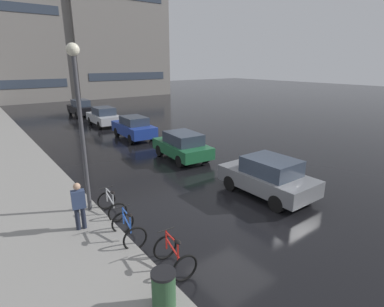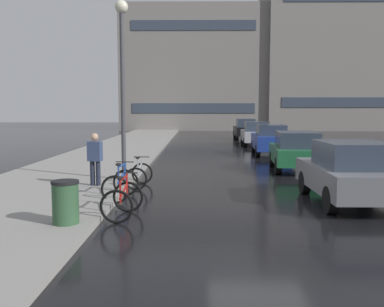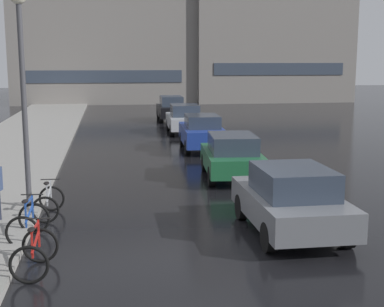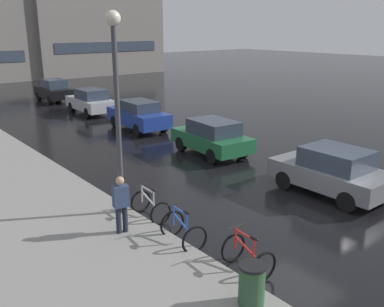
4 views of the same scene
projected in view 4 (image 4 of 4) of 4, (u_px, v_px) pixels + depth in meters
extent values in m
plane|color=black|center=(295.00, 217.00, 12.53)|extent=(140.00, 140.00, 0.00)
torus|color=black|center=(233.00, 248.00, 10.05)|extent=(0.73, 0.11, 0.73)
torus|color=black|center=(264.00, 267.00, 9.24)|extent=(0.73, 0.11, 0.73)
cube|color=red|center=(254.00, 250.00, 9.43)|extent=(0.04, 0.04, 0.53)
cube|color=red|center=(236.00, 238.00, 9.91)|extent=(0.04, 0.04, 0.56)
cube|color=red|center=(245.00, 235.00, 9.60)|extent=(0.08, 0.62, 0.04)
cube|color=red|center=(245.00, 247.00, 9.67)|extent=(0.09, 0.70, 0.25)
ellipsoid|color=black|center=(254.00, 238.00, 9.35)|extent=(0.16, 0.27, 0.07)
cylinder|color=black|center=(236.00, 227.00, 9.82)|extent=(0.50, 0.07, 0.03)
torus|color=black|center=(172.00, 224.00, 11.25)|extent=(0.74, 0.13, 0.74)
torus|color=black|center=(195.00, 240.00, 10.41)|extent=(0.74, 0.13, 0.74)
cube|color=#234CA8|center=(187.00, 224.00, 10.60)|extent=(0.04, 0.04, 0.57)
cube|color=#234CA8|center=(174.00, 215.00, 11.11)|extent=(0.04, 0.04, 0.57)
cube|color=#234CA8|center=(180.00, 211.00, 10.78)|extent=(0.10, 0.64, 0.04)
cube|color=#234CA8|center=(181.00, 222.00, 10.85)|extent=(0.11, 0.72, 0.26)
ellipsoid|color=black|center=(187.00, 212.00, 10.51)|extent=(0.16, 0.27, 0.07)
cylinder|color=black|center=(174.00, 204.00, 11.02)|extent=(0.50, 0.08, 0.03)
torus|color=black|center=(141.00, 201.00, 12.79)|extent=(0.69, 0.09, 0.68)
torus|color=black|center=(161.00, 213.00, 11.94)|extent=(0.69, 0.09, 0.68)
cube|color=#ADAFB5|center=(154.00, 200.00, 12.13)|extent=(0.04, 0.04, 0.56)
cube|color=#ADAFB5|center=(142.00, 194.00, 12.65)|extent=(0.04, 0.04, 0.52)
cube|color=#ADAFB5|center=(147.00, 189.00, 12.32)|extent=(0.06, 0.66, 0.04)
cube|color=#ADAFB5|center=(148.00, 199.00, 12.38)|extent=(0.07, 0.75, 0.27)
ellipsoid|color=black|center=(153.00, 190.00, 12.05)|extent=(0.15, 0.27, 0.07)
cylinder|color=black|center=(142.00, 185.00, 12.57)|extent=(0.50, 0.05, 0.03)
cube|color=slate|center=(331.00, 175.00, 14.12)|extent=(1.95, 3.87, 0.63)
cube|color=#2D3847|center=(337.00, 158.00, 13.83)|extent=(1.59, 2.02, 0.63)
cylinder|color=black|center=(285.00, 180.00, 14.59)|extent=(0.22, 0.64, 0.64)
cylinder|color=black|center=(315.00, 170.00, 15.63)|extent=(0.22, 0.64, 0.64)
cylinder|color=black|center=(347.00, 202.00, 12.80)|extent=(0.22, 0.64, 0.64)
cylinder|color=black|center=(377.00, 189.00, 13.84)|extent=(0.22, 0.64, 0.64)
cube|color=#1E6038|center=(211.00, 140.00, 18.55)|extent=(2.13, 3.92, 0.61)
cube|color=#2D3847|center=(214.00, 127.00, 18.26)|extent=(1.66, 2.23, 0.59)
cylinder|color=black|center=(181.00, 144.00, 19.13)|extent=(0.27, 0.66, 0.64)
cylinder|color=black|center=(210.00, 139.00, 20.00)|extent=(0.27, 0.66, 0.64)
cylinder|color=black|center=(212.00, 156.00, 17.27)|extent=(0.27, 0.66, 0.64)
cylinder|color=black|center=(243.00, 150.00, 18.14)|extent=(0.27, 0.66, 0.64)
cube|color=navy|center=(138.00, 117.00, 22.95)|extent=(1.94, 4.23, 0.72)
cube|color=#2D3847|center=(139.00, 106.00, 22.64)|extent=(1.52, 2.12, 0.54)
cylinder|color=black|center=(115.00, 121.00, 23.62)|extent=(0.25, 0.65, 0.64)
cylinder|color=black|center=(139.00, 118.00, 24.48)|extent=(0.25, 0.65, 0.64)
cylinder|color=black|center=(138.00, 130.00, 21.63)|extent=(0.25, 0.65, 0.64)
cylinder|color=black|center=(163.00, 126.00, 22.49)|extent=(0.25, 0.65, 0.64)
cube|color=#B2B5BA|center=(91.00, 104.00, 27.21)|extent=(1.94, 4.13, 0.65)
cube|color=#2D3847|center=(91.00, 94.00, 26.91)|extent=(1.54, 2.09, 0.61)
cylinder|color=black|center=(72.00, 107.00, 27.82)|extent=(0.24, 0.65, 0.64)
cylinder|color=black|center=(94.00, 105.00, 28.73)|extent=(0.24, 0.65, 0.64)
cylinder|color=black|center=(88.00, 113.00, 25.89)|extent=(0.24, 0.65, 0.64)
cylinder|color=black|center=(111.00, 110.00, 26.80)|extent=(0.24, 0.65, 0.64)
cube|color=black|center=(54.00, 92.00, 31.69)|extent=(1.75, 3.82, 0.69)
cube|color=#2D3847|center=(54.00, 84.00, 31.39)|extent=(1.42, 1.99, 0.64)
cylinder|color=black|center=(39.00, 96.00, 32.23)|extent=(0.23, 0.64, 0.64)
cylinder|color=black|center=(58.00, 94.00, 33.12)|extent=(0.23, 0.64, 0.64)
cylinder|color=black|center=(50.00, 100.00, 30.46)|extent=(0.23, 0.64, 0.64)
cylinder|color=black|center=(70.00, 98.00, 31.35)|extent=(0.23, 0.64, 0.64)
cylinder|color=#1E2333|center=(119.00, 222.00, 11.18)|extent=(0.14, 0.14, 0.87)
cylinder|color=#1E2333|center=(125.00, 221.00, 11.26)|extent=(0.14, 0.14, 0.87)
cube|color=navy|center=(121.00, 196.00, 11.01)|extent=(0.44, 0.31, 0.57)
sphere|color=tan|center=(120.00, 181.00, 10.89)|extent=(0.22, 0.22, 0.22)
cylinder|color=#424247|center=(118.00, 127.00, 11.82)|extent=(0.14, 0.14, 5.40)
sphere|color=#F2EACC|center=(113.00, 18.00, 11.00)|extent=(0.41, 0.41, 0.41)
cylinder|color=#2D5133|center=(252.00, 289.00, 8.29)|extent=(0.51, 0.51, 0.94)
cylinder|color=black|center=(253.00, 266.00, 8.15)|extent=(0.54, 0.54, 0.06)
cube|color=#333D4C|center=(108.00, 47.00, 47.52)|extent=(12.35, 0.06, 1.10)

